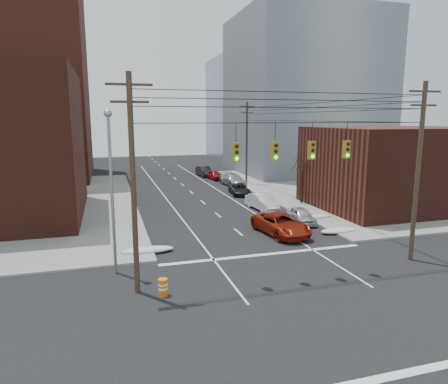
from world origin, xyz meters
TOP-DOWN VIEW (x-y plane):
  - ground at (0.00, 0.00)m, footprint 160.00×160.00m
  - sidewalk_ne at (27.00, 27.00)m, footprint 40.00×40.00m
  - building_brick_far at (-26.00, 74.00)m, footprint 22.00×18.00m
  - building_office at (22.00, 44.00)m, footprint 22.00×20.00m
  - building_glass at (24.00, 70.00)m, footprint 20.00×18.00m
  - building_storefront at (18.00, 16.00)m, footprint 16.00×12.00m
  - utility_pole_left at (-8.50, 3.00)m, footprint 2.20×0.28m
  - utility_pole_right at (8.50, 3.00)m, footprint 2.20×0.28m
  - utility_pole_far at (8.50, 34.00)m, footprint 2.20×0.28m
  - traffic_signals at (0.10, 2.97)m, footprint 17.00×0.42m
  - street_light at (-9.50, 6.00)m, footprint 0.44×0.44m
  - bare_tree at (9.59, 20.00)m, footprint 2.09×2.20m
  - snow_nw at (-7.40, 9.00)m, footprint 3.50×1.08m
  - snow_ne at (7.40, 9.50)m, footprint 3.00×1.08m
  - snow_east_far at (7.40, 14.00)m, footprint 4.00×1.08m
  - red_pickup at (2.96, 10.52)m, footprint 3.37×6.05m
  - parked_car_a at (6.06, 13.11)m, footprint 1.87×3.98m
  - parked_car_b at (4.80, 18.92)m, footprint 2.18×4.84m
  - parked_car_c at (5.16, 26.98)m, footprint 2.51×4.61m
  - parked_car_d at (6.40, 33.51)m, footprint 2.81×5.67m
  - parked_car_e at (5.51, 39.14)m, footprint 2.01×4.06m
  - parked_car_f at (4.80, 43.17)m, footprint 1.93×4.76m
  - lot_car_a at (-15.50, 18.98)m, footprint 3.98×2.75m
  - lot_car_b at (-14.82, 25.04)m, footprint 5.24×3.63m
  - lot_car_c at (-16.30, 24.84)m, footprint 5.73×3.47m
  - lot_car_d at (-17.95, 24.58)m, footprint 3.86×2.63m
  - construction_barrel at (-7.29, 2.22)m, footprint 0.54×0.54m

SIDE VIEW (x-z plane):
  - ground at x=0.00m, z-range 0.00..0.00m
  - sidewalk_ne at x=27.00m, z-range 0.00..0.15m
  - snow_nw at x=-7.40m, z-range 0.00..0.42m
  - snow_ne at x=7.40m, z-range 0.00..0.42m
  - snow_east_far at x=7.40m, z-range 0.00..0.42m
  - construction_barrel at x=-7.29m, z-range 0.01..0.89m
  - parked_car_c at x=5.16m, z-range 0.00..1.23m
  - parked_car_a at x=6.06m, z-range 0.00..1.32m
  - parked_car_e at x=5.51m, z-range 0.00..1.33m
  - lot_car_d at x=-17.95m, z-range 0.15..1.37m
  - parked_car_f at x=4.80m, z-range 0.00..1.54m
  - parked_car_b at x=4.80m, z-range 0.00..1.54m
  - lot_car_a at x=-15.50m, z-range 0.15..1.39m
  - parked_car_d at x=6.40m, z-range 0.00..1.58m
  - red_pickup at x=2.96m, z-range 0.00..1.60m
  - lot_car_b at x=-14.82m, z-range 0.15..1.48m
  - lot_car_c at x=-16.30m, z-range 0.15..1.70m
  - bare_tree at x=9.59m, z-range -0.15..4.79m
  - building_storefront at x=18.00m, z-range 0.00..8.00m
  - street_light at x=-9.50m, z-range 0.88..10.20m
  - utility_pole_left at x=-8.50m, z-range 0.28..11.28m
  - utility_pole_right at x=8.50m, z-range 0.28..11.28m
  - utility_pole_far at x=8.50m, z-range 0.28..11.28m
  - building_brick_far at x=-26.00m, z-range 0.00..12.00m
  - traffic_signals at x=0.10m, z-range 6.16..8.18m
  - building_glass at x=24.00m, z-range 0.00..22.00m
  - building_office at x=22.00m, z-range 0.00..25.00m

